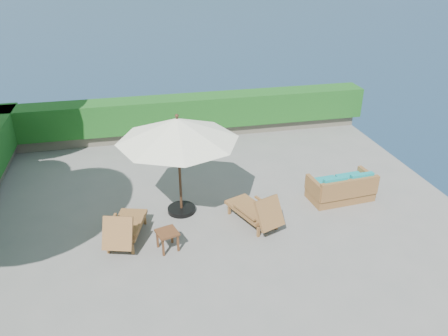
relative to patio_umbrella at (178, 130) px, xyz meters
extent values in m
plane|color=gray|center=(0.73, -0.89, -2.09)|extent=(12.00, 12.00, 0.00)
cube|color=#4D463D|center=(0.73, -0.89, -3.64)|extent=(12.00, 12.00, 3.00)
plane|color=#19324E|center=(0.73, -0.89, -5.09)|extent=(600.00, 600.00, 0.00)
cube|color=#6D6657|center=(0.73, 4.71, -1.91)|extent=(12.00, 0.60, 0.36)
cube|color=#164E16|center=(0.73, 4.71, -1.24)|extent=(12.40, 0.90, 1.00)
cylinder|color=black|center=(0.00, 0.00, -2.04)|extent=(0.69, 0.69, 0.10)
cylinder|color=#362113|center=(0.00, 0.00, -0.90)|extent=(0.06, 0.06, 2.38)
cone|color=white|center=(0.00, 0.00, 0.03)|extent=(2.84, 2.84, 0.52)
sphere|color=#362113|center=(0.00, 0.00, 0.34)|extent=(0.09, 0.09, 0.09)
cube|color=olive|center=(-1.69, -1.27, -1.97)|extent=(0.07, 0.07, 0.24)
cube|color=olive|center=(-1.20, -1.42, -1.97)|extent=(0.07, 0.07, 0.24)
cube|color=olive|center=(-1.39, -0.21, -1.97)|extent=(0.07, 0.07, 0.24)
cube|color=olive|center=(-0.89, -0.35, -1.97)|extent=(0.07, 0.07, 0.24)
cube|color=olive|center=(-1.27, -0.72, -1.82)|extent=(0.92, 1.32, 0.08)
cube|color=olive|center=(-1.46, -1.39, -1.56)|extent=(0.69, 0.54, 0.65)
cube|color=olive|center=(-1.62, -0.81, -1.68)|extent=(0.27, 0.77, 0.05)
cube|color=olive|center=(-1.02, -0.99, -1.68)|extent=(0.27, 0.77, 0.05)
cube|color=olive|center=(1.50, -1.39, -1.97)|extent=(0.07, 0.07, 0.24)
cube|color=olive|center=(1.99, -1.20, -1.97)|extent=(0.07, 0.07, 0.24)
cube|color=olive|center=(1.09, -0.36, -1.97)|extent=(0.07, 0.07, 0.24)
cube|color=olive|center=(1.57, -0.17, -1.97)|extent=(0.07, 0.07, 0.24)
cube|color=olive|center=(1.50, -0.70, -1.81)|extent=(1.01, 1.34, 0.08)
cube|color=olive|center=(1.76, -1.34, -1.56)|extent=(0.71, 0.59, 0.65)
cube|color=olive|center=(1.28, -0.98, -1.68)|extent=(0.34, 0.75, 0.05)
cube|color=olive|center=(1.87, -0.75, -1.68)|extent=(0.34, 0.75, 0.05)
cube|color=brown|center=(-0.58, -1.61, -1.89)|extent=(0.05, 0.05, 0.40)
cube|color=brown|center=(-0.27, -1.52, -1.89)|extent=(0.05, 0.05, 0.40)
cube|color=brown|center=(-0.68, -1.30, -1.89)|extent=(0.05, 0.05, 0.40)
cube|color=brown|center=(-0.36, -1.21, -1.89)|extent=(0.05, 0.05, 0.40)
cube|color=brown|center=(-0.47, -1.41, -1.67)|extent=(0.52, 0.52, 0.05)
cube|color=olive|center=(3.98, -0.26, -1.92)|extent=(1.63, 0.92, 0.35)
cube|color=olive|center=(4.01, -0.62, -1.61)|extent=(1.57, 0.26, 0.48)
cube|color=olive|center=(3.23, -0.32, -1.66)|extent=(0.17, 0.79, 0.39)
cube|color=olive|center=(4.73, -0.19, -1.66)|extent=(0.17, 0.79, 0.39)
cube|color=teal|center=(3.61, -0.25, -1.66)|extent=(0.73, 0.68, 0.16)
cube|color=teal|center=(4.34, -0.18, -1.66)|extent=(0.73, 0.68, 0.16)
cube|color=teal|center=(3.64, -0.57, -1.46)|extent=(0.62, 0.17, 0.31)
cube|color=teal|center=(4.37, -0.51, -1.46)|extent=(0.62, 0.17, 0.31)
camera|label=1|loc=(-0.93, -8.93, 3.57)|focal=35.00mm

